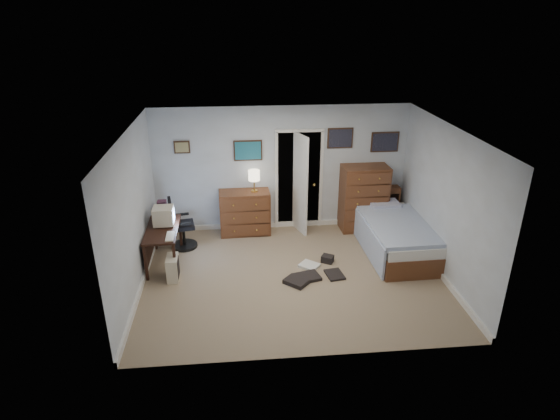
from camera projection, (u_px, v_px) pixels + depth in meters
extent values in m
cube|color=gray|center=(293.00, 277.00, 7.92)|extent=(5.00, 4.00, 0.02)
cube|color=black|center=(162.00, 229.00, 8.07)|extent=(0.56, 1.19, 0.04)
cube|color=black|center=(146.00, 263.00, 7.68)|extent=(0.05, 0.05, 0.64)
cube|color=black|center=(175.00, 261.00, 7.73)|extent=(0.05, 0.05, 0.64)
cube|color=black|center=(155.00, 234.00, 8.69)|extent=(0.05, 0.05, 0.64)
cube|color=black|center=(180.00, 232.00, 8.74)|extent=(0.05, 0.05, 0.64)
cube|color=black|center=(149.00, 245.00, 8.16)|extent=(0.05, 1.09, 0.45)
cube|color=beige|center=(163.00, 216.00, 8.14)|extent=(0.35, 0.33, 0.31)
cube|color=#8CB2F2|center=(174.00, 215.00, 8.15)|extent=(0.01, 0.25, 0.20)
cube|color=beige|center=(164.00, 224.00, 8.20)|extent=(0.23, 0.23, 0.02)
cube|color=beige|center=(170.00, 236.00, 7.76)|extent=(0.14, 0.36, 0.02)
cube|color=beige|center=(173.00, 268.00, 7.77)|extent=(0.19, 0.38, 0.41)
cube|color=black|center=(179.00, 268.00, 7.78)|extent=(0.01, 0.27, 0.32)
cylinder|color=black|center=(185.00, 245.00, 8.89)|extent=(0.55, 0.55, 0.06)
cylinder|color=black|center=(184.00, 236.00, 8.81)|extent=(0.06, 0.06, 0.37)
cube|color=black|center=(183.00, 225.00, 8.72)|extent=(0.47, 0.47, 0.07)
cube|color=black|center=(171.00, 213.00, 8.55)|extent=(0.12, 0.37, 0.50)
cube|color=black|center=(183.00, 224.00, 8.47)|extent=(0.28, 0.09, 0.04)
cube|color=black|center=(181.00, 214.00, 8.86)|extent=(0.28, 0.09, 0.04)
cube|color=maroon|center=(164.00, 221.00, 9.00)|extent=(0.17, 0.17, 0.82)
cube|color=brown|center=(245.00, 212.00, 9.30)|extent=(1.01, 0.53, 0.88)
cylinder|color=gold|center=(254.00, 191.00, 9.14)|extent=(0.14, 0.14, 0.02)
cylinder|color=gold|center=(254.00, 184.00, 9.09)|extent=(0.03, 0.03, 0.26)
cylinder|color=beige|center=(254.00, 175.00, 9.01)|extent=(0.23, 0.23, 0.20)
cube|color=black|center=(297.00, 175.00, 9.65)|extent=(0.90, 0.60, 2.00)
cube|color=white|center=(276.00, 181.00, 9.31)|extent=(0.06, 0.05, 2.00)
cube|color=white|center=(321.00, 180.00, 9.39)|extent=(0.06, 0.05, 2.00)
cube|color=white|center=(300.00, 131.00, 8.95)|extent=(0.96, 0.05, 0.06)
cube|color=white|center=(297.00, 183.00, 9.25)|extent=(0.31, 0.77, 2.00)
sphere|color=gold|center=(314.00, 185.00, 9.14)|extent=(0.06, 0.06, 0.06)
cube|color=brown|center=(364.00, 198.00, 9.40)|extent=(0.93, 0.57, 1.33)
cube|color=brown|center=(376.00, 206.00, 9.63)|extent=(0.94, 0.27, 0.84)
cube|color=black|center=(377.00, 200.00, 9.51)|extent=(0.86, 0.13, 0.28)
cube|color=maroon|center=(377.00, 202.00, 9.52)|extent=(0.75, 0.14, 0.21)
cube|color=brown|center=(395.00, 243.00, 8.66)|extent=(1.09, 2.10, 0.36)
cube|color=white|center=(397.00, 229.00, 8.55)|extent=(1.04, 2.06, 0.19)
cube|color=#637EB8|center=(399.00, 226.00, 8.41)|extent=(1.14, 1.79, 0.10)
cube|color=#637EB8|center=(369.00, 241.00, 8.46)|extent=(0.08, 1.76, 0.56)
cube|color=#7479BA|center=(384.00, 205.00, 9.20)|extent=(0.58, 0.41, 0.13)
cube|color=#331E11|center=(182.00, 147.00, 8.87)|extent=(0.30, 0.03, 0.24)
cube|color=olive|center=(182.00, 147.00, 8.85)|extent=(0.25, 0.01, 0.19)
cube|color=#331E11|center=(248.00, 150.00, 9.02)|extent=(0.55, 0.03, 0.40)
cube|color=#0E5364|center=(248.00, 151.00, 9.00)|extent=(0.50, 0.01, 0.35)
cube|color=#331E11|center=(340.00, 138.00, 9.09)|extent=(0.50, 0.03, 0.40)
cube|color=black|center=(340.00, 138.00, 9.08)|extent=(0.45, 0.01, 0.35)
cube|color=#331E11|center=(385.00, 142.00, 9.21)|extent=(0.55, 0.03, 0.40)
cube|color=black|center=(385.00, 142.00, 9.20)|extent=(0.50, 0.01, 0.35)
cube|color=black|center=(327.00, 259.00, 8.33)|extent=(0.26, 0.24, 0.13)
cube|color=black|center=(307.00, 277.00, 7.84)|extent=(0.48, 0.41, 0.05)
cube|color=silver|center=(309.00, 265.00, 8.20)|extent=(0.42, 0.41, 0.05)
cube|color=black|center=(296.00, 282.00, 7.69)|extent=(0.45, 0.45, 0.07)
cube|color=black|center=(335.00, 275.00, 7.93)|extent=(0.33, 0.40, 0.04)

